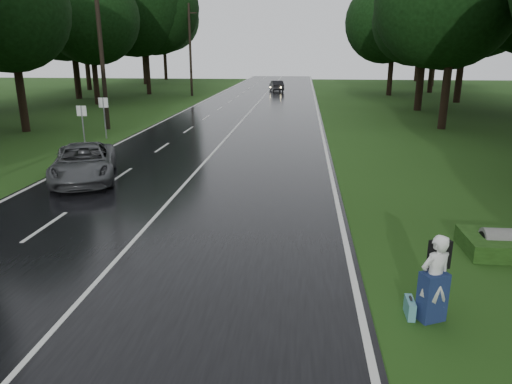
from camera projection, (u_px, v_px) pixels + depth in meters
ground at (117, 261)px, 11.77m from camera, size 160.00×160.00×0.00m
road at (233, 131)px, 30.82m from camera, size 12.00×140.00×0.04m
lane_center at (233, 130)px, 30.82m from camera, size 0.12×140.00×0.01m
grey_car at (84, 163)px, 18.84m from camera, size 3.99×5.59×1.41m
far_car at (277, 86)px, 61.09m from camera, size 2.21×4.26×1.34m
hitchhiker at (434, 281)px, 8.98m from camera, size 0.77×0.75×1.78m
suitcase at (410, 308)px, 9.27m from camera, size 0.15×0.51×0.36m
culvert at (506, 253)px, 12.24m from camera, size 1.31×0.66×0.66m
utility_pole_mid at (108, 129)px, 31.62m from camera, size 1.80×0.28×10.51m
utility_pole_far at (192, 96)px, 55.11m from camera, size 1.80×0.28×10.15m
road_sign_a at (85, 148)px, 25.52m from camera, size 0.54×0.10×2.26m
road_sign_b at (107, 138)px, 28.24m from camera, size 0.58×0.10×2.42m
tree_left_d at (26, 131)px, 30.67m from camera, size 8.87×8.87×13.85m
tree_left_e at (98, 104)px, 46.33m from camera, size 9.16×9.16×14.31m
tree_left_f at (149, 94)px, 57.19m from camera, size 11.25×11.25×17.57m
tree_right_d at (441, 129)px, 31.70m from camera, size 9.36×9.36×14.63m
tree_right_e at (417, 110)px, 41.62m from camera, size 8.95×8.95×13.98m
tree_right_f at (389, 95)px, 55.70m from camera, size 9.12×9.12×14.25m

